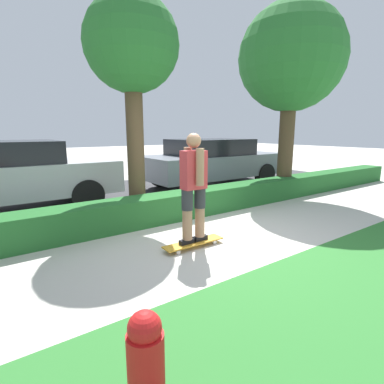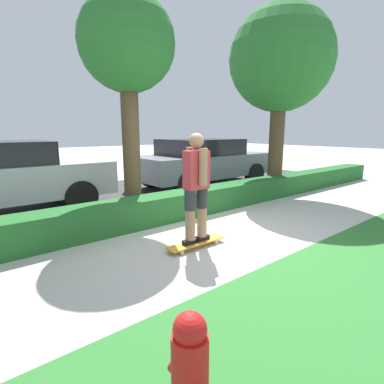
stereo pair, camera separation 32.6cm
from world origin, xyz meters
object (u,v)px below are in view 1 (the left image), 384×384
at_px(parked_car_middle, 213,161).
at_px(skater_person, 194,186).
at_px(skateboard, 194,243).
at_px(tree_mid, 132,50).
at_px(parked_car_front, 8,175).
at_px(fire_hydrant, 147,383).
at_px(tree_far, 291,60).

bearing_deg(parked_car_middle, skater_person, -133.31).
bearing_deg(skateboard, tree_mid, 88.66).
height_order(parked_car_front, fire_hydrant, parked_car_front).
xyz_separation_m(tree_far, fire_hydrant, (-6.33, -4.03, -3.16)).
xyz_separation_m(skateboard, parked_car_front, (-2.10, 3.98, 0.76)).
bearing_deg(parked_car_front, parked_car_middle, -1.02).
xyz_separation_m(skateboard, tree_far, (4.37, 1.74, 3.52)).
bearing_deg(tree_mid, parked_car_front, 138.77).
distance_m(parked_car_middle, fire_hydrant, 8.23).
bearing_deg(parked_car_middle, parked_car_front, 177.69).
height_order(skateboard, fire_hydrant, fire_hydrant).
height_order(tree_far, fire_hydrant, tree_far).
relative_size(skater_person, tree_mid, 0.39).
distance_m(tree_mid, tree_far, 4.35).
relative_size(tree_far, parked_car_front, 1.12).
xyz_separation_m(parked_car_middle, fire_hydrant, (-5.46, -6.15, -0.38)).
height_order(skater_person, tree_mid, tree_mid).
bearing_deg(parked_car_front, skateboard, -61.87).
bearing_deg(fire_hydrant, parked_car_front, 91.36).
relative_size(tree_mid, fire_hydrant, 4.99).
height_order(tree_mid, fire_hydrant, tree_mid).
xyz_separation_m(skater_person, tree_mid, (0.05, 2.10, 2.32)).
relative_size(skateboard, skater_person, 0.61).
bearing_deg(skater_person, fire_hydrant, -130.46).
xyz_separation_m(tree_mid, parked_car_front, (-2.15, 1.89, -2.45)).
distance_m(tree_far, parked_car_front, 7.39).
bearing_deg(parked_car_front, tree_mid, -40.95).
relative_size(skateboard, parked_car_front, 0.23).
distance_m(skateboard, fire_hydrant, 3.03).
height_order(parked_car_middle, fire_hydrant, parked_car_middle).
relative_size(tree_mid, parked_car_front, 0.96).
bearing_deg(skater_person, tree_far, 21.69).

